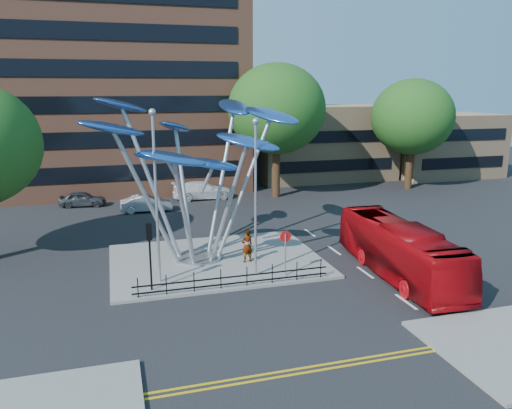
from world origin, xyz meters
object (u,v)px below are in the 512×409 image
object	(u,v)px
tree_far	(412,117)
red_bus	(399,250)
parked_car_right	(203,190)
traffic_light_island	(149,242)
no_entry_sign_island	(285,245)
leaf_sculpture	(193,143)
parked_car_left	(82,199)
pedestrian	(247,246)
street_lamp_right	(255,184)
tree_right	(277,109)
street_lamp_left	(155,182)
parked_car_mid	(146,204)

from	to	relation	value
tree_far	red_bus	size ratio (longest dim) A/B	1.03
red_bus	parked_car_right	xyz separation A→B (m)	(-6.65, 21.90, -0.68)
traffic_light_island	parked_car_right	world-z (taller)	traffic_light_island
no_entry_sign_island	red_bus	size ratio (longest dim) A/B	0.23
leaf_sculpture	parked_car_left	bearing A→B (deg)	113.50
leaf_sculpture	pedestrian	xyz separation A→B (m)	(2.68, -1.56, -5.76)
street_lamp_right	no_entry_sign_island	size ratio (longest dim) A/B	3.39
tree_right	red_bus	size ratio (longest dim) A/B	1.15
parked_car_left	street_lamp_right	bearing A→B (deg)	-147.55
no_entry_sign_island	pedestrian	xyz separation A→B (m)	(-1.39, 2.60, -0.70)
leaf_sculpture	parked_car_right	world-z (taller)	leaf_sculpture
leaf_sculpture	street_lamp_right	xyz separation A→B (m)	(2.57, -3.68, -1.78)
parked_car_right	pedestrian	bearing A→B (deg)	177.61
tree_right	parked_car_left	world-z (taller)	tree_right
tree_far	parked_car_right	distance (m)	21.68
tree_far	red_bus	world-z (taller)	tree_far
street_lamp_right	pedestrian	bearing A→B (deg)	87.01
street_lamp_left	parked_car_mid	size ratio (longest dim) A/B	2.13
parked_car_left	parked_car_right	xyz separation A→B (m)	(10.41, 0.08, 0.14)
parked_car_mid	parked_car_left	bearing A→B (deg)	56.18
pedestrian	parked_car_right	world-z (taller)	pedestrian
leaf_sculpture	traffic_light_island	distance (m)	6.65
traffic_light_island	parked_car_right	distance (m)	21.52
leaf_sculpture	street_lamp_left	xyz separation A→B (m)	(-2.43, -3.18, -1.52)
pedestrian	red_bus	bearing A→B (deg)	138.40
tree_far	parked_car_mid	bearing A→B (deg)	-174.47
tree_far	street_lamp_right	bearing A→B (deg)	-138.53
parked_car_left	no_entry_sign_island	bearing A→B (deg)	-144.73
no_entry_sign_island	leaf_sculpture	bearing A→B (deg)	134.33
parked_car_right	parked_car_mid	bearing A→B (deg)	123.29
tree_far	street_lamp_left	xyz separation A→B (m)	(-26.50, -18.50, -1.75)
pedestrian	parked_car_right	size ratio (longest dim) A/B	0.35
parked_car_mid	parked_car_right	world-z (taller)	parked_car_right
tree_right	pedestrian	bearing A→B (deg)	-113.64
parked_car_right	parked_car_left	bearing A→B (deg)	90.23
tree_right	traffic_light_island	world-z (taller)	tree_right
tree_far	no_entry_sign_island	bearing A→B (deg)	-135.75
tree_right	street_lamp_right	bearing A→B (deg)	-111.54
no_entry_sign_island	red_bus	bearing A→B (deg)	-13.43
street_lamp_right	red_bus	bearing A→B (deg)	-14.34
traffic_light_island	parked_car_right	size ratio (longest dim) A/B	0.63
pedestrian	parked_car_left	xyz separation A→B (m)	(-9.74, 17.80, -0.46)
street_lamp_left	pedestrian	distance (m)	6.84
pedestrian	street_lamp_right	bearing A→B (deg)	74.16
parked_car_mid	traffic_light_island	bearing A→B (deg)	176.95
leaf_sculpture	parked_car_left	world-z (taller)	leaf_sculpture
street_lamp_right	parked_car_left	bearing A→B (deg)	115.80
tree_right	parked_car_left	xyz separation A→B (m)	(-17.13, 0.92, -7.39)
pedestrian	parked_car_left	world-z (taller)	pedestrian
tree_right	street_lamp_right	world-z (taller)	tree_right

